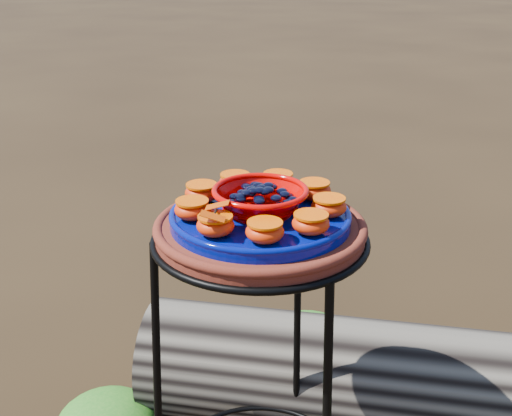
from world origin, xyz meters
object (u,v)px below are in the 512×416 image
at_px(driftwood_log, 467,391).
at_px(plant_stand, 260,394).
at_px(terracotta_saucer, 260,231).
at_px(cobalt_plate, 260,218).
at_px(red_bowl, 260,201).

bearing_deg(driftwood_log, plant_stand, -129.22).
xyz_separation_m(plant_stand, terracotta_saucer, (0.00, 0.00, 0.37)).
relative_size(cobalt_plate, driftwood_log, 0.20).
bearing_deg(driftwood_log, cobalt_plate, -129.22).
bearing_deg(terracotta_saucer, cobalt_plate, 0.00).
relative_size(cobalt_plate, red_bowl, 2.00).
bearing_deg(plant_stand, red_bowl, 0.00).
distance_m(red_bowl, driftwood_log, 0.85).
height_order(cobalt_plate, driftwood_log, cobalt_plate).
relative_size(terracotta_saucer, red_bowl, 2.33).
xyz_separation_m(red_bowl, driftwood_log, (0.37, 0.45, -0.62)).
xyz_separation_m(plant_stand, driftwood_log, (0.37, 0.45, -0.19)).
bearing_deg(driftwood_log, terracotta_saucer, -129.22).
bearing_deg(red_bowl, terracotta_saucer, 0.00).
distance_m(terracotta_saucer, cobalt_plate, 0.03).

